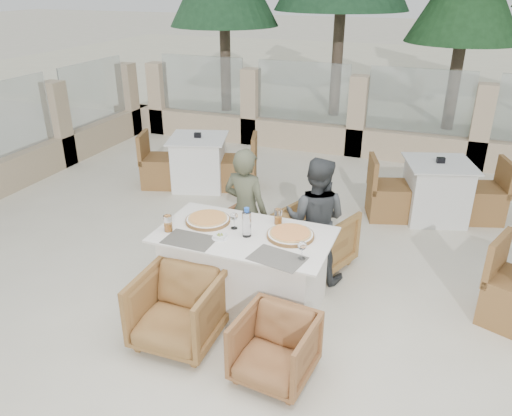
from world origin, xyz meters
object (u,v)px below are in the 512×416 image
(olive_dish, at_px, (220,236))
(armchair_near_left, at_px, (178,310))
(pizza_left, at_px, (208,219))
(beer_glass_left, at_px, (168,223))
(diner_right, at_px, (316,220))
(wine_glass_corner, at_px, (302,249))
(water_bottle, at_px, (247,222))
(armchair_far_right, at_px, (315,238))
(armchair_far_left, at_px, (250,240))
(pizza_right, at_px, (290,234))
(diner_left, at_px, (246,211))
(dining_table, at_px, (245,270))
(armchair_near_right, at_px, (275,348))
(wine_glass_centre, at_px, (234,220))
(bg_table_b, at_px, (436,191))
(beer_glass_right, at_px, (278,217))
(bg_table_a, at_px, (199,162))

(olive_dish, distance_m, armchair_near_left, 0.73)
(pizza_left, bearing_deg, beer_glass_left, -129.96)
(beer_glass_left, relative_size, olive_dish, 1.40)
(diner_right, bearing_deg, wine_glass_corner, 97.01)
(water_bottle, distance_m, armchair_far_right, 1.21)
(armchair_far_left, relative_size, armchair_far_right, 0.94)
(pizza_right, xyz_separation_m, beer_glass_left, (-1.08, -0.29, 0.05))
(beer_glass_left, bearing_deg, pizza_right, 15.20)
(diner_right, bearing_deg, armchair_far_left, 1.24)
(diner_left, bearing_deg, dining_table, 119.74)
(armchair_far_right, distance_m, armchair_near_right, 1.77)
(dining_table, relative_size, pizza_right, 3.72)
(wine_glass_centre, bearing_deg, pizza_right, 3.17)
(wine_glass_centre, xyz_separation_m, diner_right, (0.61, 0.66, -0.20))
(dining_table, xyz_separation_m, armchair_near_left, (-0.33, -0.70, -0.06))
(beer_glass_left, xyz_separation_m, bg_table_b, (2.26, 2.88, -0.46))
(olive_dish, relative_size, armchair_far_left, 0.16)
(olive_dish, xyz_separation_m, diner_right, (0.65, 0.89, -0.13))
(pizza_right, relative_size, armchair_far_right, 0.59)
(dining_table, height_order, diner_left, diner_left)
(bg_table_b, bearing_deg, pizza_right, -131.61)
(water_bottle, bearing_deg, armchair_near_right, -55.01)
(armchair_far_right, relative_size, diner_right, 0.54)
(pizza_left, xyz_separation_m, beer_glass_right, (0.64, 0.20, 0.05))
(beer_glass_left, xyz_separation_m, diner_left, (0.43, 0.83, -0.16))
(dining_table, distance_m, beer_glass_right, 0.60)
(bg_table_b, bearing_deg, armchair_near_left, -136.69)
(pizza_right, height_order, wine_glass_corner, wine_glass_corner)
(beer_glass_right, bearing_deg, diner_right, 57.96)
(beer_glass_left, distance_m, armchair_near_right, 1.51)
(pizza_left, bearing_deg, bg_table_a, 119.16)
(beer_glass_right, distance_m, armchair_far_right, 0.85)
(wine_glass_centre, bearing_deg, water_bottle, -29.75)
(water_bottle, distance_m, diner_right, 0.91)
(beer_glass_left, relative_size, armchair_near_left, 0.22)
(wine_glass_corner, bearing_deg, pizza_left, 161.35)
(dining_table, distance_m, water_bottle, 0.53)
(wine_glass_corner, xyz_separation_m, beer_glass_right, (-0.40, 0.55, -0.02))
(beer_glass_left, xyz_separation_m, beer_glass_right, (0.89, 0.51, -0.00))
(beer_glass_left, xyz_separation_m, armchair_far_right, (1.11, 1.15, -0.52))
(dining_table, distance_m, bg_table_a, 3.13)
(beer_glass_left, height_order, olive_dish, beer_glass_left)
(beer_glass_left, distance_m, bg_table_b, 3.69)
(dining_table, bearing_deg, pizza_left, 166.02)
(pizza_left, height_order, beer_glass_left, beer_glass_left)
(water_bottle, bearing_deg, olive_dish, -147.75)
(olive_dish, bearing_deg, water_bottle, 32.25)
(water_bottle, height_order, armchair_near_left, water_bottle)
(pizza_right, distance_m, diner_left, 0.85)
(olive_dish, xyz_separation_m, armchair_far_left, (-0.06, 0.86, -0.48))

